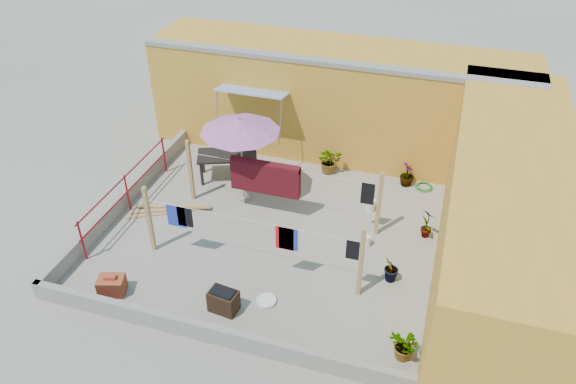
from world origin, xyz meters
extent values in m
plane|color=#9E998E|center=(0.00, 0.00, 0.00)|extent=(80.00, 80.00, 0.00)
cube|color=orange|center=(0.50, 4.70, 1.60)|extent=(11.00, 2.40, 3.20)
cube|color=gray|center=(0.50, 3.65, 3.15)|extent=(11.00, 0.35, 0.12)
cube|color=#2D51B2|center=(-1.60, 3.15, 2.25)|extent=(2.00, 0.79, 0.22)
cylinder|color=gray|center=(-2.55, 2.78, 1.60)|extent=(0.03, 0.30, 1.28)
cylinder|color=gray|center=(-0.65, 2.78, 1.60)|extent=(0.03, 0.30, 1.28)
cube|color=orange|center=(5.20, 0.00, 1.60)|extent=(2.40, 9.00, 3.20)
cube|color=gray|center=(0.00, -3.58, 0.22)|extent=(8.30, 0.16, 0.44)
cube|color=gray|center=(-4.08, 0.00, 0.22)|extent=(0.16, 7.30, 0.44)
cylinder|color=maroon|center=(-3.85, -2.20, 0.55)|extent=(0.05, 0.05, 1.10)
cylinder|color=maroon|center=(-3.85, -0.20, 0.55)|extent=(0.05, 0.05, 1.10)
cylinder|color=maroon|center=(-3.85, 1.80, 0.55)|extent=(0.05, 0.05, 1.10)
cylinder|color=maroon|center=(-3.85, -0.20, 1.05)|extent=(0.04, 4.20, 0.04)
cylinder|color=maroon|center=(-3.85, -0.20, 0.60)|extent=(0.04, 4.20, 0.04)
cube|color=tan|center=(-2.50, -1.40, 0.90)|extent=(0.09, 0.09, 1.80)
cube|color=tan|center=(2.50, -1.40, 0.90)|extent=(0.09, 0.09, 1.80)
cube|color=tan|center=(2.50, 0.80, 0.90)|extent=(0.09, 0.09, 1.80)
cube|color=tan|center=(-2.50, 0.80, 0.90)|extent=(0.09, 0.09, 1.80)
cylinder|color=silver|center=(0.00, -1.40, 1.45)|extent=(5.00, 0.01, 0.01)
cylinder|color=silver|center=(0.00, 0.80, 1.45)|extent=(5.00, 0.01, 0.01)
cube|color=#430B13|center=(-0.40, 0.80, 1.08)|extent=(1.81, 0.22, 0.84)
cube|color=black|center=(2.20, 0.80, 1.15)|extent=(0.32, 0.02, 0.61)
cube|color=brown|center=(-0.96, 0.80, 1.20)|extent=(0.44, 0.02, 0.50)
cube|color=#1E33A6|center=(-1.77, -1.40, 1.16)|extent=(0.46, 0.02, 0.58)
cube|color=black|center=(-1.55, -1.40, 1.19)|extent=(0.37, 0.02, 0.53)
cube|color=red|center=(0.81, -1.40, 1.15)|extent=(0.41, 0.02, 0.61)
cube|color=#1E33A6|center=(0.89, -1.40, 1.15)|extent=(0.42, 0.02, 0.59)
cube|color=black|center=(2.30, -1.40, 1.20)|extent=(0.28, 0.02, 0.50)
cylinder|color=gray|center=(-1.19, 1.21, 0.03)|extent=(0.37, 0.37, 0.06)
cylinder|color=gray|center=(-1.19, 1.21, 1.18)|extent=(0.05, 0.05, 2.36)
cone|color=#B96399|center=(-1.19, 1.21, 2.24)|extent=(2.39, 2.39, 0.33)
cylinder|color=gray|center=(-1.19, 1.21, 2.42)|extent=(0.04, 0.04, 0.10)
cube|color=black|center=(-1.99, 2.05, 0.74)|extent=(1.84, 1.38, 0.06)
cube|color=black|center=(-2.54, 1.48, 0.36)|extent=(0.06, 0.06, 0.72)
cube|color=black|center=(-2.78, 2.09, 0.36)|extent=(0.06, 0.06, 0.72)
cube|color=black|center=(-1.20, 2.01, 0.36)|extent=(0.06, 0.06, 0.72)
cube|color=black|center=(-1.44, 2.63, 0.36)|extent=(0.06, 0.06, 0.72)
cube|color=#A43E25|center=(-2.65, -2.99, 0.21)|extent=(0.66, 0.56, 0.41)
cube|color=#A33A26|center=(-2.65, -2.99, 0.45)|extent=(0.28, 0.19, 0.08)
cube|color=tan|center=(-2.95, -0.06, 0.02)|extent=(1.79, 1.07, 0.04)
cube|color=tan|center=(-2.87, 0.06, 0.06)|extent=(1.86, 0.92, 0.04)
cube|color=tan|center=(-2.79, 0.18, 0.11)|extent=(1.93, 0.67, 0.04)
cube|color=#311E13|center=(-0.12, -2.72, 0.25)|extent=(0.64, 0.47, 0.50)
cube|color=black|center=(-0.12, -2.72, 0.52)|extent=(0.53, 0.36, 0.04)
cylinder|color=silver|center=(0.66, -2.25, 0.03)|extent=(0.42, 0.42, 0.05)
torus|color=silver|center=(0.66, -2.25, 0.05)|extent=(0.45, 0.45, 0.05)
cylinder|color=silver|center=(2.36, 0.27, 0.14)|extent=(0.20, 0.20, 0.28)
cylinder|color=silver|center=(2.36, 0.27, 0.30)|extent=(0.06, 0.06, 0.05)
cylinder|color=silver|center=(2.19, 1.72, 0.16)|extent=(0.24, 0.24, 0.32)
cylinder|color=silver|center=(2.19, 1.72, 0.35)|extent=(0.06, 0.06, 0.05)
torus|color=#1B7B1E|center=(3.43, 3.20, 0.02)|extent=(0.50, 0.50, 0.03)
torus|color=#1B7B1E|center=(3.43, 3.20, 0.06)|extent=(0.42, 0.42, 0.03)
imported|color=#175017|center=(0.69, 3.20, 0.39)|extent=(0.90, 0.86, 0.78)
imported|color=#175017|center=(2.92, 3.20, 0.35)|extent=(0.45, 0.45, 0.69)
imported|color=#175017|center=(3.70, 1.04, 0.43)|extent=(0.54, 0.53, 0.86)
imported|color=#175017|center=(3.09, -0.81, 0.37)|extent=(0.41, 0.47, 0.74)
imported|color=#175017|center=(3.70, -2.84, 0.33)|extent=(0.80, 0.79, 0.67)
camera|label=1|loc=(3.68, -10.29, 8.88)|focal=35.00mm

